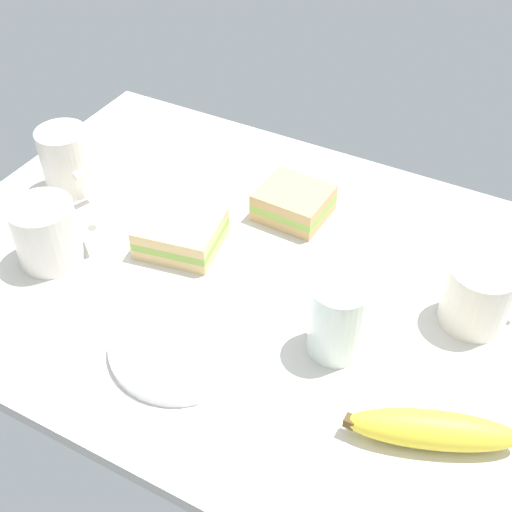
% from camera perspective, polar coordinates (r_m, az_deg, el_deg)
% --- Properties ---
extents(tabletop, '(0.90, 0.64, 0.02)m').
position_cam_1_polar(tabletop, '(0.91, -0.00, -1.86)').
color(tabletop, beige).
rests_on(tabletop, ground).
extents(plate_of_food, '(0.17, 0.17, 0.01)m').
position_cam_1_polar(plate_of_food, '(0.82, -6.30, -7.42)').
color(plate_of_food, white).
rests_on(plate_of_food, tabletop).
extents(coffee_mug_black, '(0.10, 0.08, 0.10)m').
position_cam_1_polar(coffee_mug_black, '(1.06, -15.69, 7.82)').
color(coffee_mug_black, silver).
rests_on(coffee_mug_black, tabletop).
extents(coffee_mug_milky, '(0.10, 0.10, 0.09)m').
position_cam_1_polar(coffee_mug_milky, '(0.86, 18.24, -3.10)').
color(coffee_mug_milky, silver).
rests_on(coffee_mug_milky, tabletop).
extents(coffee_mug_spare, '(0.10, 0.11, 0.09)m').
position_cam_1_polar(coffee_mug_spare, '(0.94, -17.26, 1.90)').
color(coffee_mug_spare, silver).
rests_on(coffee_mug_spare, tabletop).
extents(sandwich_main, '(0.10, 0.09, 0.04)m').
position_cam_1_polar(sandwich_main, '(0.99, 3.19, 4.53)').
color(sandwich_main, tan).
rests_on(sandwich_main, tabletop).
extents(sandwich_side, '(0.12, 0.11, 0.04)m').
position_cam_1_polar(sandwich_side, '(0.94, -6.45, 1.84)').
color(sandwich_side, '#DBB77A').
rests_on(sandwich_side, tabletop).
extents(glass_of_milk, '(0.07, 0.07, 0.10)m').
position_cam_1_polar(glass_of_milk, '(0.79, 6.87, -5.56)').
color(glass_of_milk, silver).
rests_on(glass_of_milk, tabletop).
extents(banana, '(0.18, 0.10, 0.04)m').
position_cam_1_polar(banana, '(0.75, 14.63, -13.99)').
color(banana, yellow).
rests_on(banana, tabletop).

